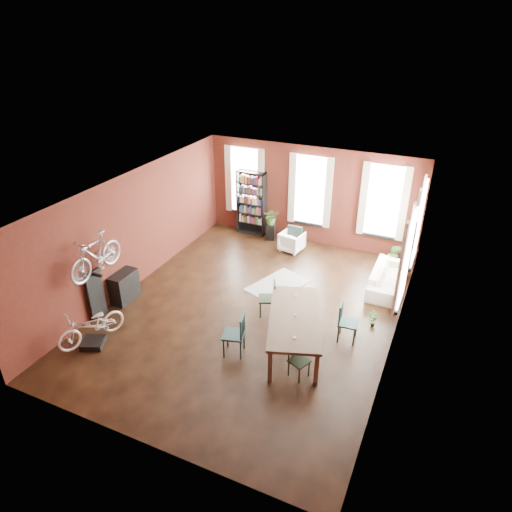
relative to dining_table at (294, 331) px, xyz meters
The scene contains 19 objects.
room 2.59m from the dining_table, 129.35° to the left, with size 9.00×9.04×3.22m.
dining_table is the anchor object (origin of this frame).
dining_chair_a 1.38m from the dining_table, 146.43° to the right, with size 0.47×0.47×1.02m, color #1A3A39.
dining_chair_b 1.42m from the dining_table, 138.85° to the left, with size 0.42×0.42×0.92m, color black.
dining_chair_c 0.96m from the dining_table, 63.85° to the right, with size 0.37×0.37×0.80m, color black.
dining_chair_d 1.28m from the dining_table, 36.07° to the left, with size 0.44×0.44×0.96m, color #193836.
bookshelf 6.28m from the dining_table, 123.87° to the left, with size 1.00×0.32×2.20m, color black.
white_armchair 4.83m from the dining_table, 111.10° to the left, with size 0.68×0.63×0.70m, color white.
cream_sofa 3.78m from the dining_table, 67.10° to the left, with size 2.08×0.61×0.81m, color beige.
striped_rug 2.71m from the dining_table, 119.81° to the left, with size 1.07×1.71×0.01m, color black.
bike_trainer 4.63m from the dining_table, 156.02° to the right, with size 0.49×0.49×0.14m, color black.
bike_wall_rack 4.97m from the dining_table, 169.35° to the right, with size 0.16×0.60×1.30m, color black.
console_table 4.76m from the dining_table, behind, with size 0.40×0.80×0.80m, color black.
plant_stand 5.65m from the dining_table, 118.14° to the left, with size 0.28×0.28×0.55m, color black.
plant_by_sofa 5.07m from the dining_table, 73.90° to the left, with size 0.39×0.70×0.31m, color #2D5D25.
plant_small 2.14m from the dining_table, 45.61° to the left, with size 0.22×0.42×0.15m, color #2C5D25.
bicycle_floor 4.61m from the dining_table, 156.04° to the right, with size 0.55×0.83×1.57m, color silver.
bicycle_hung 5.02m from the dining_table, 168.79° to the right, with size 0.47×1.00×1.66m, color #A5A8AD.
plant_on_stand 5.65m from the dining_table, 118.03° to the left, with size 0.52×0.57×0.45m, color #365A24.
Camera 1 is at (4.11, -8.77, 6.76)m, focal length 32.00 mm.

